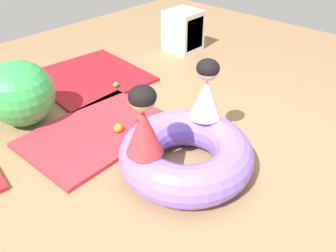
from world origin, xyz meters
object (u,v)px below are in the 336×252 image
at_px(play_ball_green, 116,85).
at_px(play_ball_red, 140,118).
at_px(child_in_red, 143,122).
at_px(storage_cube, 185,31).
at_px(child_in_white, 206,90).
at_px(play_ball_orange, 118,128).
at_px(inflatable_cushion, 186,154).
at_px(exercise_ball_large, 21,93).

bearing_deg(play_ball_green, play_ball_red, -113.30).
height_order(child_in_red, storage_cube, child_in_red).
bearing_deg(child_in_white, play_ball_red, -137.13).
height_order(child_in_red, play_ball_orange, child_in_red).
height_order(play_ball_green, storage_cube, storage_cube).
bearing_deg(inflatable_cushion, play_ball_green, 70.97).
xyz_separation_m(play_ball_red, play_ball_orange, (-0.25, 0.03, -0.00)).
xyz_separation_m(child_in_white, child_in_red, (-0.69, 0.02, 0.01)).
distance_m(play_ball_red, storage_cube, 2.06).
distance_m(child_in_white, play_ball_red, 0.84).
xyz_separation_m(exercise_ball_large, storage_cube, (2.52, 0.09, -0.04)).
relative_size(inflatable_cushion, play_ball_orange, 12.73).
bearing_deg(exercise_ball_large, child_in_white, -60.51).
xyz_separation_m(child_in_white, play_ball_red, (-0.16, 0.66, -0.49)).
distance_m(child_in_white, child_in_red, 0.69).
distance_m(play_ball_green, play_ball_orange, 0.92).
relative_size(child_in_red, play_ball_red, 5.81).
bearing_deg(child_in_red, inflatable_cushion, -11.14).
distance_m(inflatable_cushion, child_in_red, 0.56).
xyz_separation_m(child_in_white, storage_cube, (1.65, 1.64, -0.30)).
bearing_deg(child_in_white, storage_cube, 164.38).
bearing_deg(storage_cube, play_ball_red, -151.56).
distance_m(child_in_red, storage_cube, 2.86).
distance_m(child_in_red, exercise_ball_large, 1.56).
relative_size(inflatable_cushion, storage_cube, 1.95).
height_order(inflatable_cushion, play_ball_red, inflatable_cushion).
xyz_separation_m(play_ball_green, exercise_ball_large, (-1.04, 0.14, 0.25)).
xyz_separation_m(child_in_red, play_ball_orange, (0.29, 0.67, -0.51)).
relative_size(play_ball_green, play_ball_red, 0.65).
bearing_deg(child_in_red, storage_cube, 42.20).
bearing_deg(child_in_red, exercise_ball_large, 104.40).
height_order(inflatable_cushion, child_in_white, child_in_white).
bearing_deg(play_ball_red, inflatable_cushion, -104.56).
relative_size(play_ball_green, storage_cube, 0.11).
relative_size(play_ball_red, storage_cube, 0.17).
bearing_deg(play_ball_orange, inflatable_cushion, -85.77).
distance_m(child_in_red, play_ball_red, 0.97).
height_order(child_in_white, play_ball_red, child_in_white).
height_order(play_ball_green, play_ball_red, play_ball_red).
distance_m(child_in_white, play_ball_green, 1.50).
xyz_separation_m(child_in_red, exercise_ball_large, (-0.18, 1.52, -0.27)).
bearing_deg(play_ball_red, child_in_red, -130.31).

